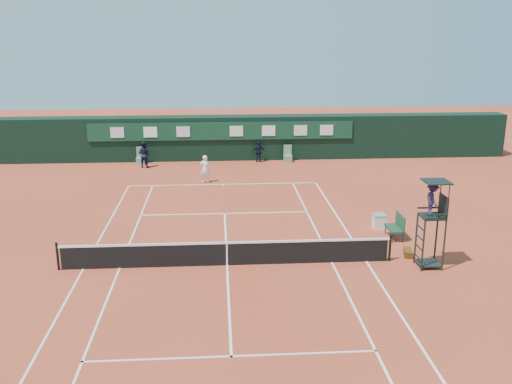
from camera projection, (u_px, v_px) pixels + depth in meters
ground at (227, 265)px, 22.10m from camera, size 90.00×90.00×0.00m
court_lines at (227, 265)px, 22.10m from camera, size 11.05×23.85×0.01m
tennis_net at (227, 253)px, 21.96m from camera, size 12.90×0.10×1.10m
back_wall at (222, 138)px, 39.64m from camera, size 40.00×1.65×3.00m
linesman_chair_left at (141, 159)px, 38.41m from camera, size 0.55×0.50×1.15m
linesman_chair_right at (288, 157)px, 39.06m from camera, size 0.55×0.50×1.15m
umpire_chair at (433, 206)px, 21.30m from camera, size 0.96×0.95×3.42m
player_bench at (397, 225)px, 24.79m from camera, size 0.56×1.20×1.10m
tennis_bag at (408, 253)px, 22.98m from camera, size 0.46×0.76×0.26m
cooler at (379, 221)px, 26.15m from camera, size 0.57×0.57×0.65m
tennis_ball at (305, 206)px, 29.26m from camera, size 0.07×0.07×0.07m
player at (205, 169)px, 33.68m from camera, size 0.62×0.43×1.66m
ball_kid_left at (144, 154)px, 37.37m from camera, size 1.03×0.93×1.73m
ball_kid_right at (259, 152)px, 38.90m from camera, size 0.89×0.49×1.44m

